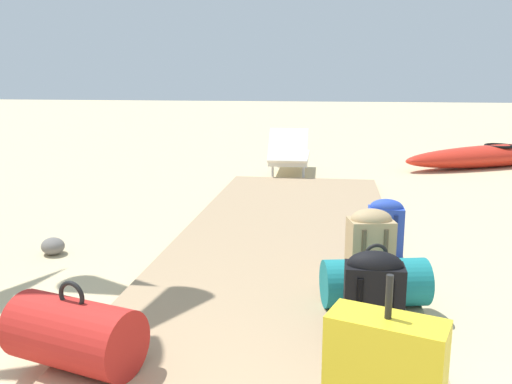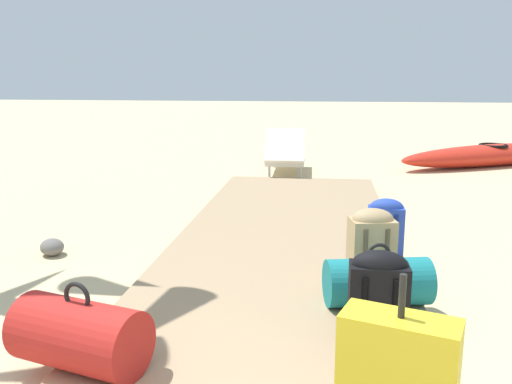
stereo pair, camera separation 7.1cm
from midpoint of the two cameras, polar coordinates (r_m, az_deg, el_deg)
The scene contains 10 objects.
ground_plane at distance 4.06m, azimuth 2.10°, elevation -10.96°, with size 60.00×60.00×0.00m, color #D1BA8C.
boardwalk at distance 4.72m, azimuth 3.04°, elevation -7.09°, with size 2.08×7.22×0.08m, color tan.
backpack_tan at distance 4.24m, azimuth 12.38°, elevation -5.07°, with size 0.37×0.31×0.53m.
duffel_bag_red at distance 3.08m, azimuth -17.87°, elevation -13.99°, with size 0.77×0.55×0.48m.
backpack_black at distance 3.22m, azimuth 12.87°, elevation -10.54°, with size 0.33×0.21×0.55m.
backpack_blue at distance 4.79m, azimuth 13.85°, elevation -3.44°, with size 0.30×0.20×0.49m.
duffel_bag_teal at distance 3.76m, azimuth 12.91°, elevation -9.24°, with size 0.74×0.46×0.43m.
lounge_chair at distance 8.83m, azimuth 3.78°, elevation 3.91°, with size 0.63×1.56×0.79m.
kayak at distance 10.63m, azimuth 24.21°, elevation 3.53°, with size 3.75×2.51×0.39m.
rock_left_mid at distance 5.27m, azimuth -20.18°, elevation -5.35°, with size 0.24×0.21×0.15m, color slate.
Camera 1 is at (0.42, -0.82, 1.60)m, focal length 38.12 mm.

